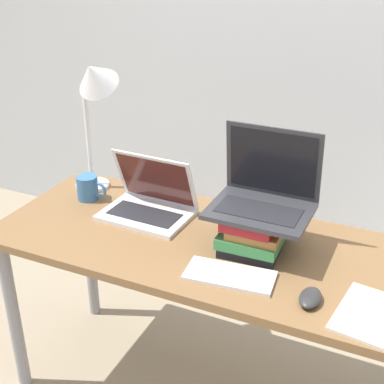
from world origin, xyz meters
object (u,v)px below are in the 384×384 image
object	(u,v)px
wireless_keyboard	(230,275)
mug	(88,188)
notepad	(378,318)
book_stack	(256,229)
desk_lamp	(93,91)
laptop_on_books	(264,194)
mouse	(310,298)
laptop_left	(149,203)

from	to	relation	value
wireless_keyboard	mug	xyz separation A→B (m)	(-0.71, 0.27, 0.04)
notepad	mug	world-z (taller)	mug
book_stack	desk_lamp	world-z (taller)	desk_lamp
laptop_on_books	wireless_keyboard	size ratio (longest dim) A/B	1.14
laptop_on_books	wireless_keyboard	bearing A→B (deg)	-96.48
wireless_keyboard	mouse	xyz separation A→B (m)	(0.26, -0.02, 0.01)
book_stack	mouse	size ratio (longest dim) A/B	2.60
wireless_keyboard	book_stack	bearing A→B (deg)	86.76
book_stack	mug	distance (m)	0.73
laptop_left	mug	bearing A→B (deg)	178.06
book_stack	laptop_on_books	size ratio (longest dim) A/B	0.83
mouse	mug	size ratio (longest dim) A/B	0.81
laptop_on_books	notepad	distance (m)	0.52
book_stack	notepad	xyz separation A→B (m)	(0.44, -0.23, -0.06)
mug	laptop_on_books	bearing A→B (deg)	-3.15
wireless_keyboard	mug	bearing A→B (deg)	159.03
laptop_on_books	mouse	bearing A→B (deg)	-47.45
laptop_left	notepad	bearing A→B (deg)	-17.68
notepad	laptop_left	bearing A→B (deg)	162.32
laptop_left	notepad	world-z (taller)	laptop_left
mouse	mug	xyz separation A→B (m)	(-0.97, 0.29, 0.03)
mouse	mug	world-z (taller)	mug
laptop_left	book_stack	size ratio (longest dim) A/B	1.22
book_stack	wireless_keyboard	bearing A→B (deg)	-93.24
laptop_on_books	mouse	size ratio (longest dim) A/B	3.12
book_stack	wireless_keyboard	size ratio (longest dim) A/B	0.95
desk_lamp	mug	bearing A→B (deg)	-102.14
wireless_keyboard	notepad	xyz separation A→B (m)	(0.45, -0.02, -0.00)
laptop_left	mouse	bearing A→B (deg)	-22.36
book_stack	desk_lamp	size ratio (longest dim) A/B	0.48
wireless_keyboard	notepad	world-z (taller)	wireless_keyboard
mouse	desk_lamp	bearing A→B (deg)	159.29
book_stack	laptop_on_books	world-z (taller)	laptop_on_books
laptop_left	mug	distance (m)	0.28
laptop_on_books	mouse	xyz separation A→B (m)	(0.23, -0.25, -0.18)
mouse	mug	bearing A→B (deg)	163.25
laptop_left	desk_lamp	world-z (taller)	desk_lamp
laptop_left	notepad	xyz separation A→B (m)	(0.88, -0.28, -0.04)
laptop_left	desk_lamp	xyz separation A→B (m)	(-0.27, 0.08, 0.38)
desk_lamp	laptop_left	bearing A→B (deg)	-16.33
wireless_keyboard	notepad	distance (m)	0.45
desk_lamp	book_stack	bearing A→B (deg)	-10.51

